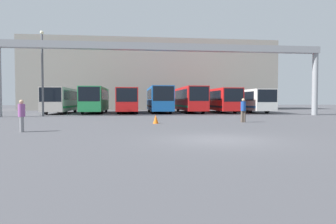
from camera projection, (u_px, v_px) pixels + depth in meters
name	position (u px, v px, depth m)	size (l,w,h in m)	color
ground_plane	(219.00, 140.00, 12.02)	(200.00, 200.00, 0.00)	#47474C
building_backdrop	(151.00, 77.00, 55.80)	(43.84, 12.00, 12.13)	gray
overhead_gantry	(166.00, 55.00, 30.46)	(33.11, 0.80, 7.38)	gray
bus_slot_0	(61.00, 99.00, 37.13)	(2.53, 10.21, 3.10)	beige
bus_slot_1	(95.00, 99.00, 37.86)	(2.55, 10.73, 3.20)	#268C4C
bus_slot_2	(128.00, 99.00, 38.52)	(2.54, 11.09, 3.08)	red
bus_slot_3	(159.00, 98.00, 39.44)	(2.61, 11.99, 3.31)	#1959A5
bus_slot_4	(190.00, 98.00, 39.63)	(2.50, 11.42, 3.30)	red
bus_slot_5	(219.00, 99.00, 40.47)	(2.54, 12.13, 3.10)	red
bus_slot_6	(248.00, 100.00, 40.70)	(2.61, 11.63, 2.99)	silver
pedestrian_mid_left	(22.00, 115.00, 14.94)	(0.34, 0.34, 1.61)	gray
pedestrian_near_center	(243.00, 110.00, 21.66)	(0.36, 0.36, 1.74)	brown
traffic_cone	(156.00, 119.00, 20.46)	(0.38, 0.38, 0.61)	orange
lamp_post	(42.00, 70.00, 29.83)	(0.36, 0.36, 8.51)	#595B60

